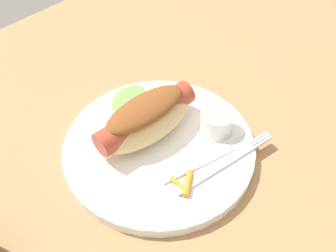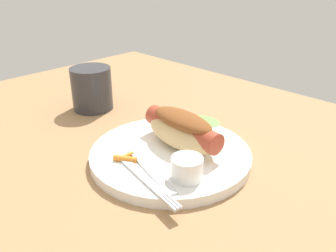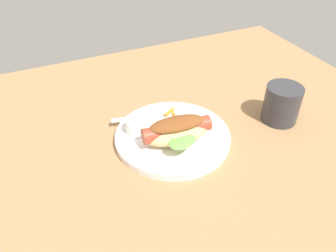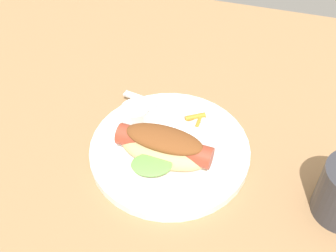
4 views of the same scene
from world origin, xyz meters
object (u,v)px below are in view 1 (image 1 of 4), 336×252
sauce_ramekin (217,122)px  plate (159,147)px  fork (223,163)px  knife (206,159)px  hot_dog (146,118)px  carrot_garnish (186,184)px

sauce_ramekin → plate: bearing=-29.4°
fork → knife: bearing=125.1°
hot_dog → carrot_garnish: size_ratio=4.34×
hot_dog → knife: 9.48cm
sauce_ramekin → knife: (4.86, 2.34, -1.42)cm
plate → hot_dog: 4.51cm
plate → knife: size_ratio=1.90×
hot_dog → carrot_garnish: hot_dog is taller
knife → carrot_garnish: 4.85cm
hot_dog → plate: bearing=-90.2°
fork → knife: size_ratio=1.16×
sauce_ramekin → knife: 5.58cm
plate → carrot_garnish: bearing=69.5°
plate → sauce_ramekin: size_ratio=5.71×
plate → fork: (-3.06, 8.31, 1.00)cm
knife → fork: bearing=-49.5°
hot_dog → carrot_garnish: bearing=-102.0°
hot_dog → knife: size_ratio=1.12×
plate → sauce_ramekin: bearing=150.6°
hot_dog → sauce_ramekin: 9.53cm
plate → hot_dog: bearing=-94.6°
carrot_garnish → plate: bearing=-110.5°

